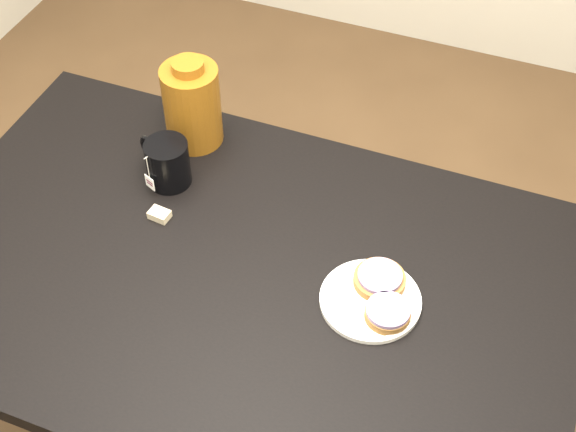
{
  "coord_description": "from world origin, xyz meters",
  "views": [
    {
      "loc": [
        0.47,
        -0.93,
        2.05
      ],
      "look_at": [
        0.06,
        0.13,
        0.81
      ],
      "focal_mm": 50.0,
      "sensor_mm": 36.0,
      "label": 1
    }
  ],
  "objects_px": {
    "bagel_back": "(380,279)",
    "bagel_front": "(388,313)",
    "plate": "(370,300)",
    "teabag_pouch": "(159,215)",
    "table": "(240,295)",
    "mug": "(167,162)",
    "bagel_package": "(192,104)"
  },
  "relations": [
    {
      "from": "bagel_back",
      "to": "mug",
      "type": "bearing_deg",
      "value": 167.44
    },
    {
      "from": "bagel_back",
      "to": "plate",
      "type": "bearing_deg",
      "value": -95.42
    },
    {
      "from": "mug",
      "to": "bagel_package",
      "type": "bearing_deg",
      "value": 115.99
    },
    {
      "from": "table",
      "to": "mug",
      "type": "relative_size",
      "value": 9.01
    },
    {
      "from": "table",
      "to": "bagel_front",
      "type": "xyz_separation_m",
      "value": [
        0.32,
        -0.01,
        0.11
      ]
    },
    {
      "from": "table",
      "to": "bagel_package",
      "type": "xyz_separation_m",
      "value": [
        -0.26,
        0.34,
        0.19
      ]
    },
    {
      "from": "bagel_front",
      "to": "bagel_package",
      "type": "relative_size",
      "value": 0.57
    },
    {
      "from": "plate",
      "to": "bagel_front",
      "type": "distance_m",
      "value": 0.06
    },
    {
      "from": "table",
      "to": "plate",
      "type": "distance_m",
      "value": 0.29
    },
    {
      "from": "mug",
      "to": "teabag_pouch",
      "type": "xyz_separation_m",
      "value": [
        0.03,
        -0.11,
        -0.05
      ]
    },
    {
      "from": "plate",
      "to": "teabag_pouch",
      "type": "distance_m",
      "value": 0.5
    },
    {
      "from": "bagel_front",
      "to": "teabag_pouch",
      "type": "bearing_deg",
      "value": 171.37
    },
    {
      "from": "mug",
      "to": "bagel_package",
      "type": "xyz_separation_m",
      "value": [
        -0.01,
        0.15,
        0.05
      ]
    },
    {
      "from": "bagel_back",
      "to": "teabag_pouch",
      "type": "xyz_separation_m",
      "value": [
        -0.5,
        0.01,
        -0.01
      ]
    },
    {
      "from": "table",
      "to": "mug",
      "type": "height_order",
      "value": "mug"
    },
    {
      "from": "bagel_front",
      "to": "teabag_pouch",
      "type": "relative_size",
      "value": 2.85
    },
    {
      "from": "plate",
      "to": "bagel_back",
      "type": "height_order",
      "value": "bagel_back"
    },
    {
      "from": "bagel_front",
      "to": "mug",
      "type": "xyz_separation_m",
      "value": [
        -0.58,
        0.19,
        0.03
      ]
    },
    {
      "from": "bagel_front",
      "to": "bagel_package",
      "type": "height_order",
      "value": "bagel_package"
    },
    {
      "from": "plate",
      "to": "bagel_package",
      "type": "bearing_deg",
      "value": 149.62
    },
    {
      "from": "bagel_front",
      "to": "table",
      "type": "bearing_deg",
      "value": 178.88
    },
    {
      "from": "bagel_package",
      "to": "mug",
      "type": "bearing_deg",
      "value": -87.44
    },
    {
      "from": "plate",
      "to": "mug",
      "type": "bearing_deg",
      "value": 162.84
    },
    {
      "from": "table",
      "to": "teabag_pouch",
      "type": "distance_m",
      "value": 0.25
    },
    {
      "from": "table",
      "to": "teabag_pouch",
      "type": "xyz_separation_m",
      "value": [
        -0.22,
        0.08,
        0.09
      ]
    },
    {
      "from": "bagel_package",
      "to": "bagel_front",
      "type": "bearing_deg",
      "value": -30.73
    },
    {
      "from": "teabag_pouch",
      "to": "bagel_package",
      "type": "bearing_deg",
      "value": 98.49
    },
    {
      "from": "bagel_back",
      "to": "bagel_front",
      "type": "distance_m",
      "value": 0.08
    },
    {
      "from": "table",
      "to": "bagel_package",
      "type": "height_order",
      "value": "bagel_package"
    },
    {
      "from": "bagel_back",
      "to": "bagel_package",
      "type": "height_order",
      "value": "bagel_package"
    },
    {
      "from": "bagel_front",
      "to": "mug",
      "type": "height_order",
      "value": "mug"
    },
    {
      "from": "teabag_pouch",
      "to": "bagel_package",
      "type": "xyz_separation_m",
      "value": [
        -0.04,
        0.26,
        0.1
      ]
    }
  ]
}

